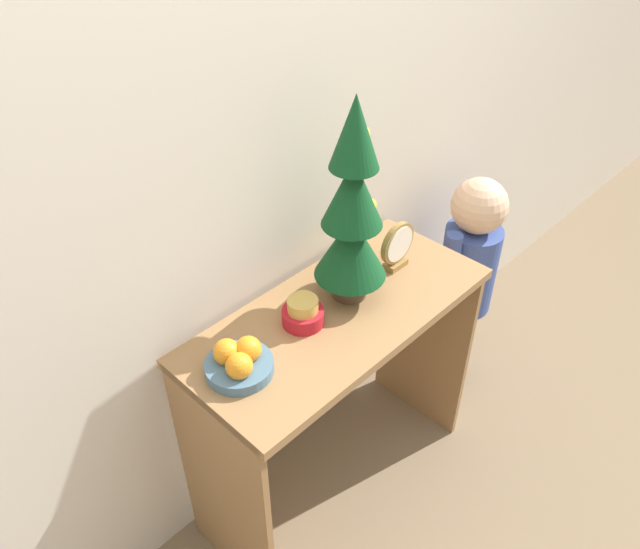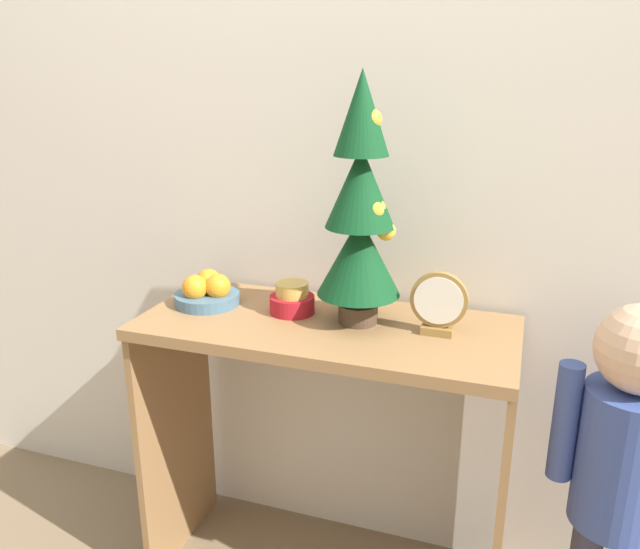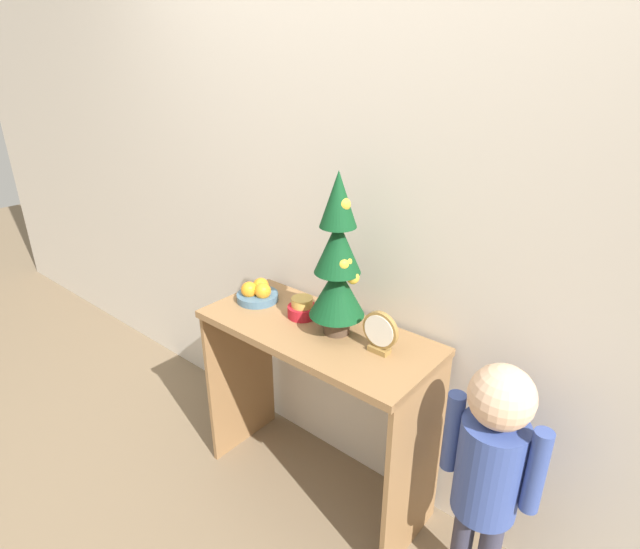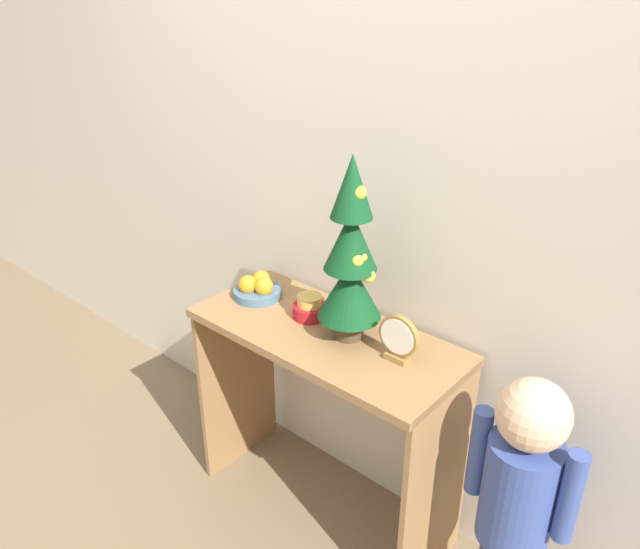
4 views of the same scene
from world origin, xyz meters
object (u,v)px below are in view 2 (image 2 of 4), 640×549
object	(u,v)px
singing_bowl	(292,300)
desk_clock	(439,304)
fruit_bowl	(207,292)
child_figure	(626,447)
mini_tree	(360,210)

from	to	relation	value
singing_bowl	desk_clock	xyz separation A→B (m)	(0.39, -0.02, 0.04)
fruit_bowl	desk_clock	bearing A→B (deg)	-0.70
child_figure	mini_tree	bearing A→B (deg)	177.52
mini_tree	fruit_bowl	bearing A→B (deg)	-179.28
singing_bowl	desk_clock	distance (m)	0.39
fruit_bowl	singing_bowl	size ratio (longest dim) A/B	1.50
fruit_bowl	singing_bowl	distance (m)	0.24
mini_tree	singing_bowl	size ratio (longest dim) A/B	5.20
singing_bowl	child_figure	bearing A→B (deg)	-2.57
mini_tree	desk_clock	distance (m)	0.30
mini_tree	child_figure	world-z (taller)	mini_tree
singing_bowl	child_figure	xyz separation A→B (m)	(0.84, -0.04, -0.25)
mini_tree	fruit_bowl	xyz separation A→B (m)	(-0.43, -0.01, -0.26)
mini_tree	child_figure	bearing A→B (deg)	-2.48
mini_tree	fruit_bowl	world-z (taller)	mini_tree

